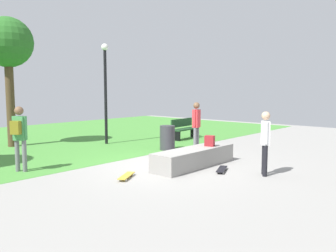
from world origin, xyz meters
TOP-DOWN VIEW (x-y plane):
  - ground_plane at (0.00, 0.00)m, footprint 28.00×28.00m
  - grass_lawn at (0.00, 7.73)m, footprint 26.60×12.54m
  - concrete_ledge at (0.50, -0.81)m, footprint 2.99×0.80m
  - backpack_on_ledge at (1.13, -0.90)m, footprint 0.28×0.33m
  - skater_performing_trick at (0.85, -2.83)m, footprint 0.38×0.34m
  - skater_watching at (2.62, 0.72)m, footprint 0.42×0.27m
  - skateboard_by_ledge at (0.49, -1.75)m, footprint 0.81×0.51m
  - skateboard_spare at (-1.74, -0.35)m, footprint 0.79×0.57m
  - park_bench_center_lawn at (4.76, 2.99)m, footprint 1.63×0.60m
  - tree_broad_elm at (-1.38, 6.74)m, footprint 1.91×1.91m
  - lamp_post at (1.51, 4.49)m, footprint 0.28×0.28m
  - trash_bin at (2.07, 1.64)m, footprint 0.56×0.56m
  - pedestrian_with_backpack at (-3.17, 2.34)m, footprint 0.44×0.42m

SIDE VIEW (x-z plane):
  - ground_plane at x=0.00m, z-range 0.00..0.00m
  - grass_lawn at x=0.00m, z-range 0.00..0.01m
  - skateboard_by_ledge at x=0.49m, z-range 0.02..0.10m
  - skateboard_spare at x=-1.74m, z-range 0.02..0.10m
  - concrete_ledge at x=0.50m, z-range 0.00..0.53m
  - trash_bin at x=2.07m, z-range 0.00..0.90m
  - park_bench_center_lawn at x=4.76m, z-range 0.03..0.94m
  - backpack_on_ledge at x=1.13m, z-range 0.53..0.85m
  - skater_performing_trick at x=0.85m, z-range 0.14..1.81m
  - skater_watching at x=2.62m, z-range 0.16..1.93m
  - pedestrian_with_backpack at x=-3.17m, z-range 0.19..1.97m
  - lamp_post at x=1.51m, z-range 0.45..4.51m
  - tree_broad_elm at x=-1.38m, z-range 1.43..6.41m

